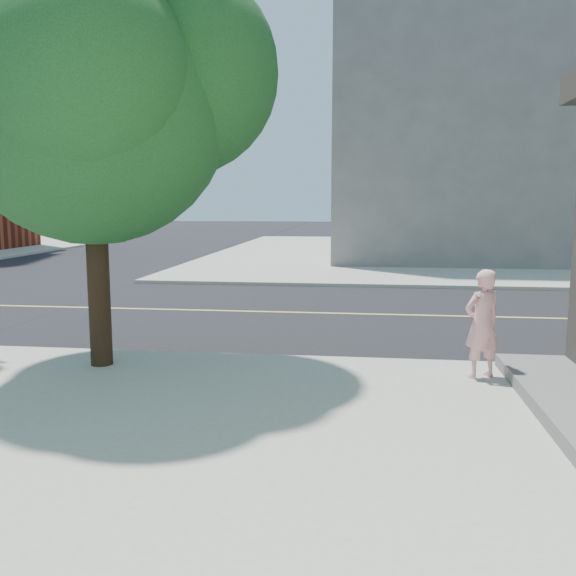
# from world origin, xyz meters

# --- Properties ---
(road_ew) EXTENTS (140.00, 9.00, 0.01)m
(road_ew) POSITION_xyz_m (0.00, 4.50, 0.01)
(road_ew) COLOR black
(road_ew) RESTS_ON ground
(sidewalk_ne) EXTENTS (29.00, 25.00, 0.12)m
(sidewalk_ne) POSITION_xyz_m (13.50, 21.50, 0.06)
(sidewalk_ne) COLOR #A5A696
(sidewalk_ne) RESTS_ON ground
(filler_ne) EXTENTS (18.00, 16.00, 14.00)m
(filler_ne) POSITION_xyz_m (14.00, 22.00, 7.12)
(filler_ne) COLOR slate
(filler_ne) RESTS_ON sidewalk_ne
(man_on_phone) EXTENTS (0.68, 0.60, 1.57)m
(man_on_phone) POSITION_xyz_m (8.05, -0.92, 0.90)
(man_on_phone) COLOR pink
(man_on_phone) RESTS_ON sidewalk_se
(street_tree) EXTENTS (5.12, 4.66, 6.80)m
(street_tree) POSITION_xyz_m (2.45, -0.94, 4.51)
(street_tree) COLOR black
(street_tree) RESTS_ON sidewalk_se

